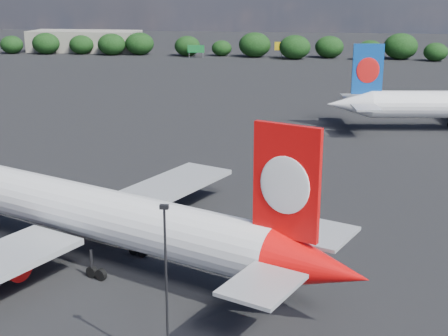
# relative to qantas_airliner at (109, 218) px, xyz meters

# --- Properties ---
(ground) EXTENTS (500.00, 500.00, 0.00)m
(ground) POSITION_rel_qantas_airliner_xyz_m (-6.42, 53.78, -4.63)
(ground) COLOR black
(ground) RESTS_ON ground
(qantas_airliner) EXTENTS (44.40, 42.78, 15.19)m
(qantas_airliner) POSITION_rel_qantas_airliner_xyz_m (0.00, 0.00, 0.00)
(qantas_airliner) COLOR white
(qantas_airliner) RESTS_ON ground
(apron_lamp_post) EXTENTS (0.55, 0.30, 11.73)m
(apron_lamp_post) POSITION_rel_qantas_airliner_xyz_m (8.94, -15.31, 1.89)
(apron_lamp_post) COLOR black
(apron_lamp_post) RESTS_ON ground
(terminal_building) EXTENTS (42.00, 16.00, 8.00)m
(terminal_building) POSITION_rel_qantas_airliner_xyz_m (-71.42, 185.78, -0.63)
(terminal_building) COLOR gray
(terminal_building) RESTS_ON ground
(highway_sign) EXTENTS (6.00, 0.30, 4.50)m
(highway_sign) POSITION_rel_qantas_airliner_xyz_m (-24.42, 169.78, -1.50)
(highway_sign) COLOR #166F2E
(highway_sign) RESTS_ON ground
(billboard_yellow) EXTENTS (5.00, 0.30, 5.50)m
(billboard_yellow) POSITION_rel_qantas_airliner_xyz_m (5.58, 175.78, -0.76)
(billboard_yellow) COLOR gold
(billboard_yellow) RESTS_ON ground
(horizon_treeline) EXTENTS (201.48, 15.21, 9.00)m
(horizon_treeline) POSITION_rel_qantas_airliner_xyz_m (1.16, 174.34, -0.73)
(horizon_treeline) COLOR black
(horizon_treeline) RESTS_ON ground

